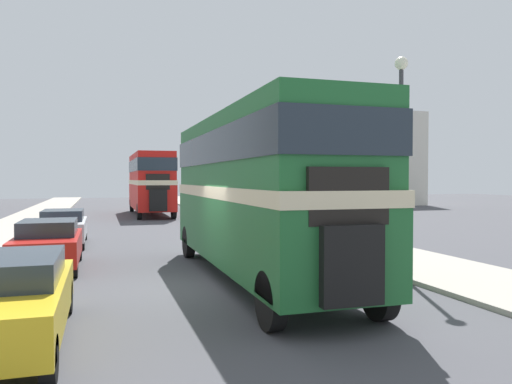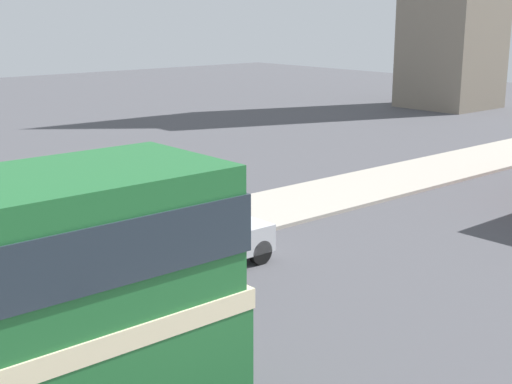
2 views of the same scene
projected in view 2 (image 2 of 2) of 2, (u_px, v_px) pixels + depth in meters
car_parked_far at (191, 242)px, 17.66m from camera, size 1.73×4.18×1.41m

